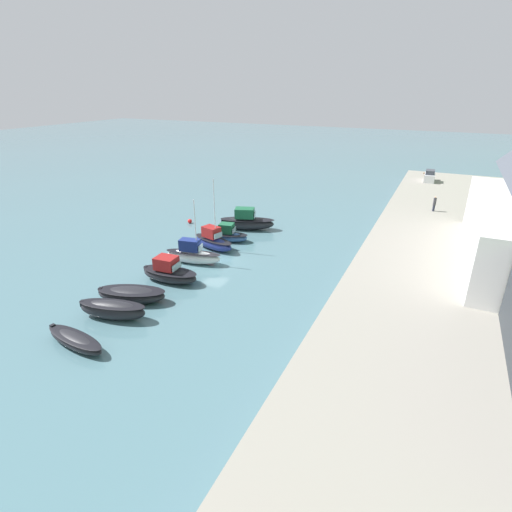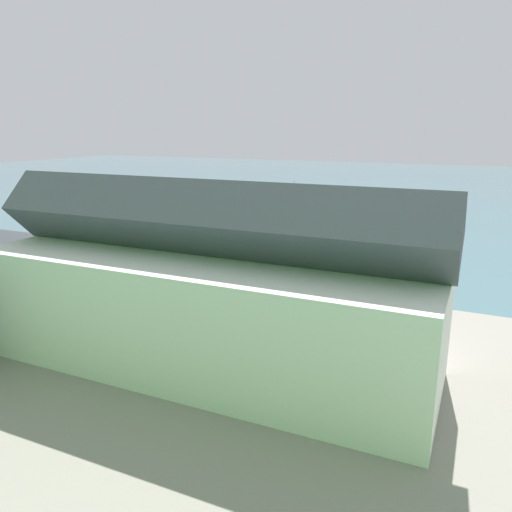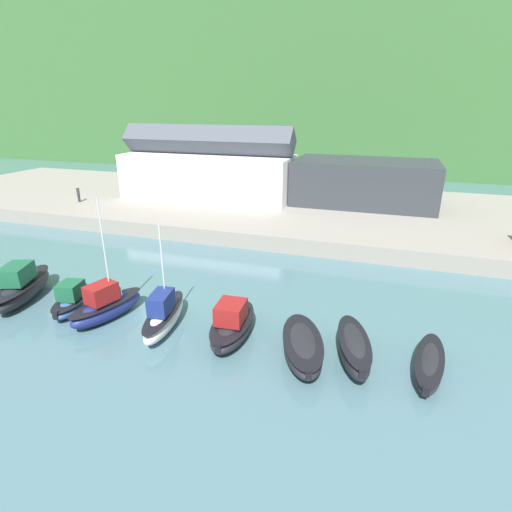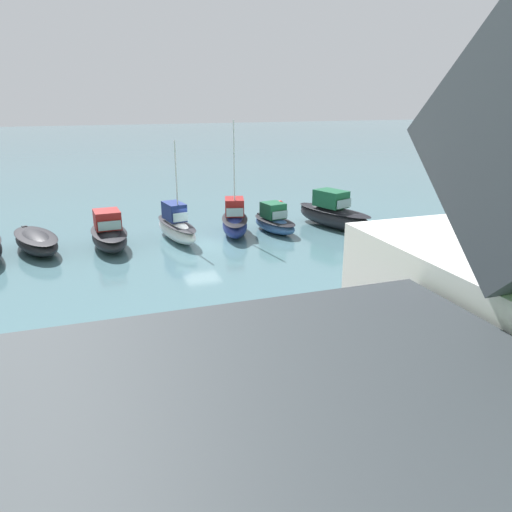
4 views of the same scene
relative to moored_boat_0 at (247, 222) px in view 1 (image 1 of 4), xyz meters
The scene contains 13 objects.
ground_plane 11.48m from the moored_boat_0, ahead, with size 320.00×320.00×0.00m, color #476B75.
moored_boat_0 is the anchor object (origin of this frame).
moored_boat_1 5.05m from the moored_boat_0, ahead, with size 2.93×5.25×2.29m.
moored_boat_2 8.18m from the moored_boat_0, ahead, with size 3.41×6.15×8.59m.
moored_boat_3 12.71m from the moored_boat_0, ahead, with size 2.80×6.58×7.27m.
moored_boat_4 17.51m from the moored_boat_0, ahead, with size 2.78×6.17×2.62m.
moored_boat_5 22.30m from the moored_boat_0, ahead, with size 4.24×6.75×1.33m.
moored_boat_6 25.24m from the moored_boat_0, ahead, with size 3.16×6.19×1.61m.
moored_boat_7 29.47m from the moored_boat_0, ahead, with size 2.29×6.10×0.96m.
parked_car_1 40.14m from the moored_boat_0, 148.74° to the left, with size 4.27×1.98×2.16m.
person_on_quay 26.70m from the moored_boat_0, 121.65° to the left, with size 0.40×0.40×2.14m.
dog_on_quay 43.99m from the moored_boat_0, 153.32° to the left, with size 0.77×0.79×0.68m.
mooring_buoy_0 8.68m from the moored_boat_0, 82.06° to the right, with size 0.62×0.62×0.62m.
Camera 1 is at (34.97, 21.71, 18.16)m, focal length 28.00 mm.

